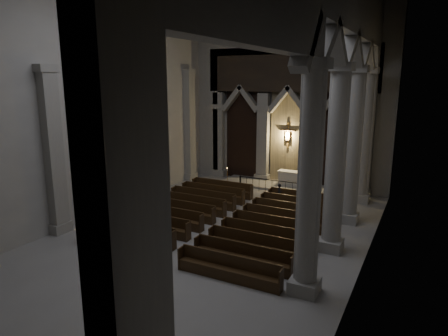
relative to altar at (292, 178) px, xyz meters
The scene contains 11 objects.
room 12.88m from the altar, 93.72° to the right, with size 24.00×24.10×12.00m.
sanctuary_wall 6.05m from the altar, 134.28° to the left, with size 14.00×0.77×12.00m.
right_arcade 12.83m from the altar, 63.17° to the right, with size 1.00×24.00×12.00m.
left_pilasters 10.94m from the altar, 135.54° to the right, with size 0.60×13.00×8.03m.
sanctuary_step 0.93m from the altar, 163.08° to the right, with size 8.50×2.60×0.15m, color gray.
altar is the anchor object (origin of this frame).
altar_rail 2.13m from the altar, 109.31° to the right, with size 4.72×0.09×0.93m.
candle_stand_left 4.51m from the altar, 156.88° to the right, with size 0.22×0.22×1.33m.
candle_stand_right 2.93m from the altar, 34.26° to the right, with size 0.23×0.23×1.39m.
pews 8.88m from the altar, 94.54° to the right, with size 9.63×10.20×0.94m.
worshipper 3.84m from the altar, 83.41° to the right, with size 0.43×0.28×1.18m, color black.
Camera 1 is at (8.89, -15.18, 7.38)m, focal length 32.00 mm.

